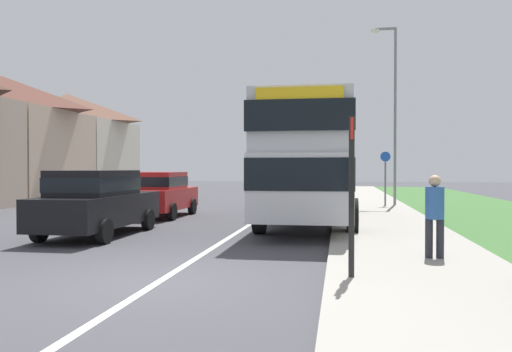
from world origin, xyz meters
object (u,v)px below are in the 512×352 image
object	(u,v)px
parked_car_black	(97,200)
street_lamp_mid	(393,105)
pedestrian_at_stop	(435,212)
bus_stop_sign	(352,185)
parked_car_red	(159,192)
double_decker_bus	(311,157)
cycle_route_sign	(385,176)

from	to	relation	value
parked_car_black	street_lamp_mid	size ratio (longest dim) A/B	0.55
pedestrian_at_stop	bus_stop_sign	distance (m)	2.55
parked_car_black	pedestrian_at_stop	bearing A→B (deg)	-18.38
parked_car_red	pedestrian_at_stop	xyz separation A→B (m)	(8.29, -7.98, 0.07)
parked_car_black	parked_car_red	bearing A→B (deg)	92.31
bus_stop_sign	street_lamp_mid	xyz separation A→B (m)	(2.19, 15.98, 3.10)
double_decker_bus	parked_car_black	size ratio (longest dim) A/B	2.21
double_decker_bus	cycle_route_sign	distance (m)	7.41
parked_car_red	cycle_route_sign	bearing A→B (deg)	32.33
pedestrian_at_stop	street_lamp_mid	xyz separation A→B (m)	(0.62, 14.05, 3.67)
double_decker_bus	parked_car_black	distance (m)	6.78
parked_car_black	cycle_route_sign	xyz separation A→B (m)	(8.31, 10.69, 0.48)
double_decker_bus	pedestrian_at_stop	bearing A→B (deg)	-67.97
double_decker_bus	parked_car_red	size ratio (longest dim) A/B	2.53
parked_car_red	bus_stop_sign	bearing A→B (deg)	-55.84
double_decker_bus	cycle_route_sign	size ratio (longest dim) A/B	3.95
parked_car_red	bus_stop_sign	world-z (taller)	bus_stop_sign
parked_car_black	cycle_route_sign	size ratio (longest dim) A/B	1.78
double_decker_bus	parked_car_red	xyz separation A→B (m)	(-5.62, 1.38, -1.24)
street_lamp_mid	parked_car_red	bearing A→B (deg)	-145.72
double_decker_bus	bus_stop_sign	bearing A→B (deg)	-82.64
pedestrian_at_stop	cycle_route_sign	world-z (taller)	cycle_route_sign
parked_car_red	cycle_route_sign	xyz separation A→B (m)	(8.53, 5.40, 0.52)
bus_stop_sign	pedestrian_at_stop	bearing A→B (deg)	50.91
parked_car_black	parked_car_red	world-z (taller)	parked_car_black
double_decker_bus	bus_stop_sign	distance (m)	8.61
double_decker_bus	street_lamp_mid	distance (m)	8.52
cycle_route_sign	street_lamp_mid	bearing A→B (deg)	60.45
double_decker_bus	cycle_route_sign	xyz separation A→B (m)	(2.90, 6.78, -0.71)
parked_car_red	double_decker_bus	bearing A→B (deg)	-13.82
parked_car_black	bus_stop_sign	world-z (taller)	bus_stop_sign
pedestrian_at_stop	street_lamp_mid	distance (m)	14.53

